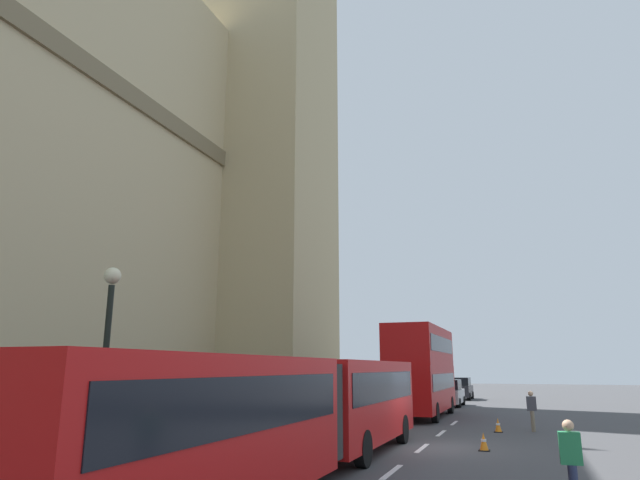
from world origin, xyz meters
The scene contains 11 objects.
ground_plane centered at (0.00, 0.00, 0.00)m, with size 160.00×160.00×0.00m, color #424244.
lane_centre_marking centered at (-2.62, 0.00, 0.01)m, with size 25.20×0.16×0.01m.
articulated_bus centered at (-6.71, 1.99, 1.75)m, with size 17.82×2.54×2.90m.
double_decker_bus centered at (11.67, 2.00, 2.71)m, with size 9.40×2.54×4.90m.
sedan_lead centered at (21.07, 1.75, 0.91)m, with size 4.40×1.86×1.85m.
sedan_trailing centered at (30.07, 1.89, 0.91)m, with size 4.40×1.86×1.85m.
traffic_cone_west centered at (-0.19, -2.04, 0.28)m, with size 0.36×0.36×0.58m.
traffic_cone_middle centered at (5.53, -2.25, 0.28)m, with size 0.36×0.36×0.58m.
street_lamp centered at (-8.60, 6.50, 3.06)m, with size 0.44×0.44×5.27m.
pedestrian_near_cones centered at (-7.73, -4.23, 0.91)m, with size 0.36×0.40×1.69m.
pedestrian_by_kerb centered at (6.31, -3.67, 0.91)m, with size 0.36×0.41×1.69m.
Camera 1 is at (-19.91, -3.52, 2.69)m, focal length 30.34 mm.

